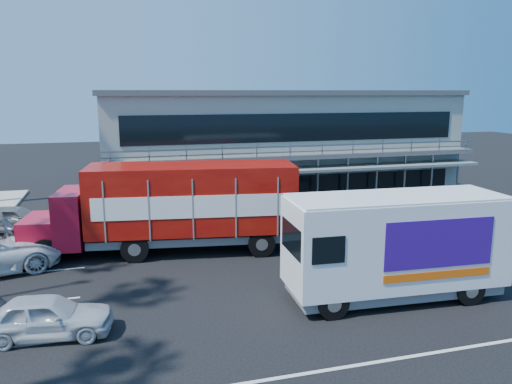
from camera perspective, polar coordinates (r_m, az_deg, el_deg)
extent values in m
plane|color=black|center=(19.84, 6.87, -10.02)|extent=(120.00, 120.00, 0.00)
cube|color=#969D90|center=(33.80, 1.90, 5.08)|extent=(22.00, 10.00, 7.00)
cube|color=#515454|center=(33.60, 1.95, 11.28)|extent=(22.40, 10.40, 0.30)
cube|color=#515454|center=(28.55, 5.34, 4.07)|extent=(22.00, 1.20, 0.25)
cube|color=gray|center=(27.98, 5.77, 4.94)|extent=(22.00, 0.08, 0.90)
cube|color=slate|center=(28.37, 5.54, 2.59)|extent=(22.00, 1.80, 0.15)
cube|color=black|center=(29.40, 4.86, 0.34)|extent=(20.00, 0.06, 1.60)
cube|color=black|center=(28.93, 4.98, 7.36)|extent=(20.00, 0.06, 1.60)
cube|color=#AA0D23|center=(23.92, -23.08, -4.24)|extent=(1.95, 2.78, 1.38)
cube|color=#AA0D23|center=(23.46, -20.23, -2.73)|extent=(1.54, 3.00, 2.41)
cube|color=black|center=(23.31, -20.34, -1.09)|extent=(0.40, 2.42, 0.80)
cube|color=#9F1609|center=(22.72, -7.27, -0.62)|extent=(9.48, 4.13, 2.98)
cube|color=slate|center=(23.16, -7.16, -4.92)|extent=(9.42, 3.71, 0.34)
cube|color=white|center=(21.34, -7.22, -1.72)|extent=(8.36, 1.22, 0.97)
cube|color=white|center=(24.16, -7.30, -0.18)|extent=(8.36, 1.22, 0.97)
cylinder|color=black|center=(22.81, -22.95, -6.41)|extent=(1.22, 0.45, 1.19)
cylinder|color=black|center=(25.15, -21.48, -4.68)|extent=(1.22, 0.45, 1.19)
cylinder|color=black|center=(22.12, -13.70, -6.35)|extent=(1.22, 0.45, 1.19)
cylinder|color=black|center=(24.53, -13.11, -4.57)|extent=(1.22, 0.45, 1.19)
cylinder|color=black|center=(22.21, 0.64, -5.95)|extent=(1.22, 0.45, 1.19)
cylinder|color=black|center=(24.61, -0.22, -4.21)|extent=(1.22, 0.45, 1.19)
cube|color=white|center=(18.16, 15.64, -5.34)|extent=(7.73, 3.00, 3.04)
cube|color=slate|center=(18.70, 15.36, -10.29)|extent=(7.42, 2.73, 0.38)
cube|color=black|center=(16.63, 4.10, -5.31)|extent=(0.17, 2.14, 1.03)
cube|color=white|center=(17.78, 15.91, -0.54)|extent=(7.58, 2.94, 0.09)
cube|color=#330D7C|center=(17.45, 20.26, -5.57)|extent=(3.91, 0.23, 1.63)
cube|color=#330D7C|center=(19.62, 16.09, -3.46)|extent=(3.91, 0.23, 1.63)
cube|color=#F2590C|center=(17.78, 20.03, -8.93)|extent=(3.91, 0.22, 0.27)
cylinder|color=black|center=(16.62, 8.80, -12.51)|extent=(1.06, 0.33, 1.04)
cylinder|color=black|center=(18.61, 6.16, -9.76)|extent=(1.06, 0.33, 1.04)
cylinder|color=black|center=(18.94, 23.25, -10.27)|extent=(1.06, 0.33, 1.04)
cylinder|color=black|center=(20.71, 19.50, -8.15)|extent=(1.06, 0.33, 1.04)
imported|color=silver|center=(16.52, -22.85, -12.96)|extent=(3.98, 1.97, 1.31)
imported|color=#313841|center=(25.54, -20.94, -3.98)|extent=(5.79, 4.02, 1.56)
imported|color=slate|center=(28.95, -25.88, -2.78)|extent=(4.35, 2.37, 1.40)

